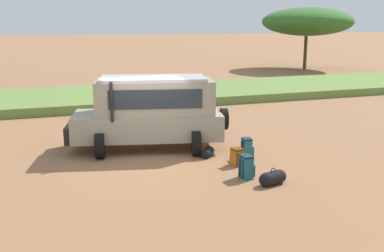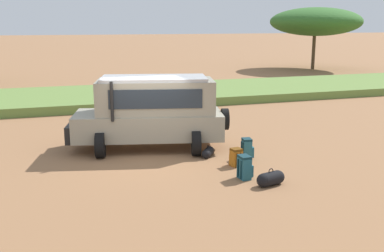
% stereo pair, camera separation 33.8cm
% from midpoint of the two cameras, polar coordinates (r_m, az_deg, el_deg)
% --- Properties ---
extents(ground_plane, '(320.00, 320.00, 0.00)m').
position_cam_midpoint_polar(ground_plane, '(14.36, -6.30, -3.99)').
color(ground_plane, '#936642').
extents(grass_bank, '(120.00, 7.00, 0.44)m').
position_cam_midpoint_polar(grass_bank, '(25.13, -12.33, 3.60)').
color(grass_bank, olive).
rests_on(grass_bank, ground_plane).
extents(safari_vehicle, '(5.48, 3.45, 2.44)m').
position_cam_midpoint_polar(safari_vehicle, '(15.08, -5.89, 1.90)').
color(safari_vehicle, gray).
rests_on(safari_vehicle, ground_plane).
extents(backpack_beside_front_wheel, '(0.35, 0.42, 0.54)m').
position_cam_midpoint_polar(backpack_beside_front_wheel, '(13.48, 4.97, -3.94)').
color(backpack_beside_front_wheel, '#B26619').
rests_on(backpack_beside_front_wheel, ground_plane).
extents(backpack_cluster_center, '(0.39, 0.41, 0.66)m').
position_cam_midpoint_polar(backpack_cluster_center, '(12.39, 6.14, -5.21)').
color(backpack_cluster_center, '#235B6B').
rests_on(backpack_cluster_center, ground_plane).
extents(backpack_near_rear_wheel, '(0.40, 0.38, 0.66)m').
position_cam_midpoint_polar(backpack_near_rear_wheel, '(14.17, 6.32, -2.87)').
color(backpack_near_rear_wheel, '#235B6B').
rests_on(backpack_near_rear_wheel, ground_plane).
extents(duffel_bag_low_black_case, '(0.85, 0.48, 0.47)m').
position_cam_midpoint_polar(duffel_bag_low_black_case, '(12.05, 9.42, -6.53)').
color(duffel_bag_low_black_case, black).
rests_on(duffel_bag_low_black_case, ground_plane).
extents(duffel_bag_soft_canvas, '(0.54, 0.64, 0.38)m').
position_cam_midpoint_polar(duffel_bag_soft_canvas, '(14.35, 1.36, -3.34)').
color(duffel_bag_soft_canvas, black).
rests_on(duffel_bag_soft_canvas, ground_plane).
extents(acacia_tree_centre_back, '(7.99, 8.69, 5.57)m').
position_cam_midpoint_polar(acacia_tree_centre_back, '(43.23, 14.17, 12.72)').
color(acacia_tree_centre_back, brown).
rests_on(acacia_tree_centre_back, ground_plane).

